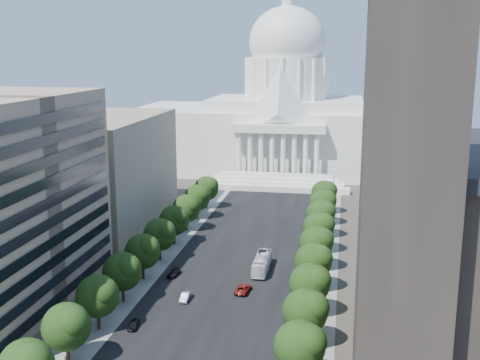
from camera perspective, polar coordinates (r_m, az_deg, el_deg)
The scene contains 33 objects.
road_asphalt at distance 155.44m, azimuth 0.81°, elevation -5.75°, with size 30.00×260.00×0.01m, color black.
sidewalk_left at distance 159.39m, azimuth -5.98°, elevation -5.35°, with size 8.00×260.00×0.02m, color gray.
sidewalk_right at distance 153.76m, azimuth 7.86°, elevation -6.07°, with size 8.00×260.00×0.02m, color gray.
capitol at distance 243.61m, azimuth 4.37°, elevation 5.62°, with size 120.00×56.00×73.00m.
office_block_left_far at distance 174.63m, azimuth -14.39°, elevation 0.96°, with size 38.00×52.00×30.00m, color gray.
tree_l_b at distance 98.84m, azimuth -16.02°, elevation -13.15°, with size 7.79×7.60×9.97m.
tree_l_c at distance 108.76m, azimuth -13.25°, elevation -10.58°, with size 7.79×7.60×9.97m.
tree_l_d at distance 119.06m, azimuth -10.99°, elevation -8.43°, with size 7.79×7.60×9.97m.
tree_l_e at distance 129.66m, azimuth -9.11°, elevation -6.62°, with size 7.79×7.60×9.97m.
tree_l_f at distance 140.48m, azimuth -7.53°, elevation -5.08°, with size 7.79×7.60×9.97m.
tree_l_g at distance 151.47m, azimuth -6.18°, elevation -3.75°, with size 7.79×7.60×9.97m.
tree_l_h at distance 162.61m, azimuth -5.02°, elevation -2.61°, with size 7.79×7.60×9.97m.
tree_l_i at distance 173.87m, azimuth -4.01°, elevation -1.61°, with size 7.79×7.60×9.97m.
tree_l_j at distance 185.22m, azimuth -3.13°, elevation -0.73°, with size 7.79×7.60×9.97m.
tree_r_b at distance 90.13m, azimuth 5.87°, elevation -15.31°, with size 7.79×7.60×9.97m.
tree_r_c at distance 100.91m, azimuth 6.38°, elevation -12.18°, with size 7.79×7.60×9.97m.
tree_r_d at distance 111.94m, azimuth 6.77°, elevation -9.65°, with size 7.79×7.60×9.97m.
tree_r_e at distance 123.15m, azimuth 7.09°, elevation -7.59°, with size 7.79×7.60×9.97m.
tree_r_f at distance 134.49m, azimuth 7.36°, elevation -5.86°, with size 7.79×7.60×9.97m.
tree_r_g at distance 145.94m, azimuth 7.58°, elevation -4.41°, with size 7.79×7.60×9.97m.
tree_r_h at distance 157.47m, azimuth 7.77°, elevation -3.17°, with size 7.79×7.60×9.97m.
tree_r_i at distance 169.07m, azimuth 7.93°, elevation -2.10°, with size 7.79×7.60×9.97m.
tree_r_j at distance 180.72m, azimuth 8.07°, elevation -1.17°, with size 7.79×7.60×9.97m.
streetlight_b at distance 100.38m, azimuth 7.25°, elevation -12.74°, with size 2.61×0.44×9.00m.
streetlight_c at distance 123.49m, azimuth 7.82°, elevation -7.86°, with size 2.61×0.44×9.00m.
streetlight_d at distance 147.22m, azimuth 8.20°, elevation -4.54°, with size 2.61×0.44×9.00m.
streetlight_e at distance 171.31m, azimuth 8.47°, elevation -2.14°, with size 2.61×0.44×9.00m.
streetlight_f at distance 195.63m, azimuth 8.68°, elevation -0.34°, with size 2.61×0.44×9.00m.
car_dark_a at distance 110.51m, azimuth -10.05°, elevation -13.34°, with size 1.59×3.95×1.35m, color black.
car_silver at distance 120.33m, azimuth -5.19°, elevation -10.95°, with size 1.57×4.49×1.48m, color #A9AAB1.
car_red at distance 123.40m, azimuth 0.29°, elevation -10.27°, with size 2.56×5.55×1.54m, color #68110B.
car_dark_b at distance 132.58m, azimuth -6.29°, elevation -8.76°, with size 1.87×4.61×1.34m, color black.
city_bus at distance 134.47m, azimuth 2.08°, elevation -7.88°, with size 2.97×12.70×3.54m, color silver.
Camera 1 is at (23.20, -55.98, 48.11)m, focal length 45.00 mm.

